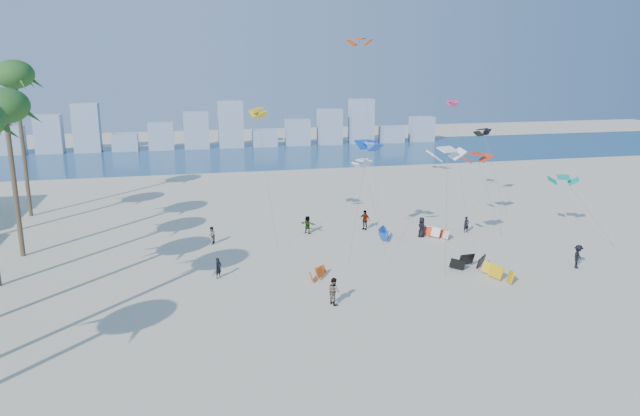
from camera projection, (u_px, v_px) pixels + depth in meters
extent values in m
plane|color=beige|center=(332.00, 358.00, 33.57)|extent=(220.00, 220.00, 0.00)
plane|color=navy|center=(228.00, 156.00, 101.65)|extent=(220.00, 220.00, 0.00)
imported|color=black|center=(218.00, 268.00, 45.52)|extent=(0.68, 0.67, 1.58)
imported|color=gray|center=(334.00, 291.00, 40.67)|extent=(0.98, 1.10, 1.87)
imported|color=black|center=(422.00, 227.00, 55.90)|extent=(1.04, 1.08, 1.86)
imported|color=gray|center=(365.00, 220.00, 58.29)|extent=(1.10, 1.15, 1.92)
imported|color=black|center=(578.00, 257.00, 47.61)|extent=(1.39, 1.32, 1.89)
imported|color=gray|center=(308.00, 225.00, 57.03)|extent=(1.52, 1.39, 1.69)
imported|color=black|center=(466.00, 225.00, 57.29)|extent=(0.60, 0.42, 1.55)
imported|color=gray|center=(212.00, 235.00, 53.78)|extent=(0.81, 0.92, 1.58)
cylinder|color=#595959|center=(375.00, 211.00, 49.99)|extent=(0.77, 5.27, 7.71)
cylinder|color=#595959|center=(359.00, 202.00, 49.26)|extent=(2.45, 2.99, 9.49)
cylinder|color=#595959|center=(489.00, 195.00, 56.90)|extent=(1.33, 3.45, 7.26)
cylinder|color=#595959|center=(267.00, 180.00, 51.95)|extent=(1.25, 2.25, 11.87)
cylinder|color=#595959|center=(459.00, 159.00, 62.80)|extent=(0.62, 3.57, 11.78)
cylinder|color=#595959|center=(589.00, 211.00, 54.22)|extent=(2.70, 4.52, 5.52)
cylinder|color=#595959|center=(369.00, 128.00, 63.15)|extent=(1.26, 4.50, 18.01)
cylinder|color=#595959|center=(494.00, 172.00, 64.11)|extent=(1.50, 3.78, 8.69)
cylinder|color=#595959|center=(446.00, 213.00, 46.08)|extent=(0.75, 2.39, 9.35)
cylinder|color=brown|center=(14.00, 183.00, 49.27)|extent=(0.40, 0.40, 12.45)
ellipsoid|color=#275A20|center=(5.00, 106.00, 47.76)|extent=(3.80, 3.80, 2.85)
cylinder|color=brown|center=(23.00, 147.00, 61.75)|extent=(0.40, 0.40, 14.51)
ellipsoid|color=#275A20|center=(14.00, 74.00, 59.99)|extent=(3.80, 3.80, 2.85)
cube|color=#9EADBF|center=(10.00, 140.00, 102.77)|extent=(4.40, 3.00, 4.80)
cube|color=#9EADBF|center=(49.00, 134.00, 103.89)|extent=(4.40, 3.00, 6.60)
cube|color=#9EADBF|center=(87.00, 128.00, 105.01)|extent=(4.40, 3.00, 8.40)
cube|color=#9EADBF|center=(125.00, 142.00, 107.01)|extent=(4.40, 3.00, 3.00)
cube|color=#9EADBF|center=(161.00, 136.00, 108.14)|extent=(4.40, 3.00, 4.80)
cube|color=#9EADBF|center=(196.00, 130.00, 109.26)|extent=(4.40, 3.00, 6.60)
cube|color=#9EADBF|center=(231.00, 124.00, 110.38)|extent=(4.40, 3.00, 8.40)
cube|color=#9EADBF|center=(265.00, 138.00, 112.38)|extent=(4.40, 3.00, 3.00)
cube|color=#9EADBF|center=(298.00, 132.00, 113.51)|extent=(4.40, 3.00, 4.80)
cube|color=#9EADBF|center=(330.00, 127.00, 114.63)|extent=(4.40, 3.00, 6.60)
cube|color=#9EADBF|center=(361.00, 121.00, 115.76)|extent=(4.40, 3.00, 8.40)
cube|color=#9EADBF|center=(392.00, 134.00, 117.75)|extent=(4.40, 3.00, 3.00)
cube|color=#9EADBF|center=(422.00, 129.00, 118.88)|extent=(4.40, 3.00, 4.80)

